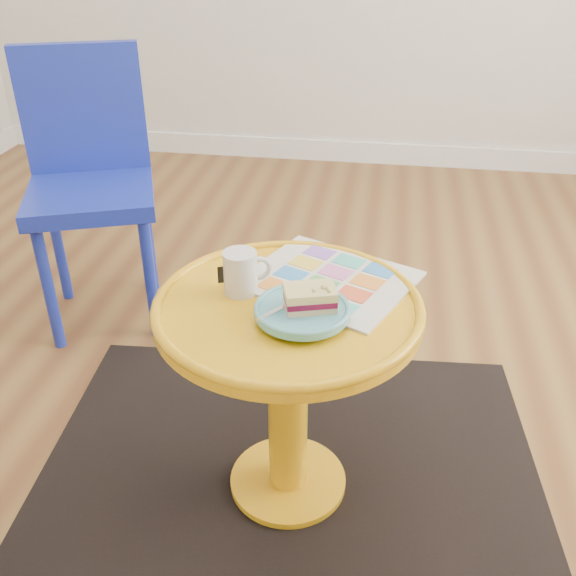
# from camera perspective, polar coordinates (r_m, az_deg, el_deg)

# --- Properties ---
(floor) EXTENTS (4.00, 4.00, 0.00)m
(floor) POSITION_cam_1_polar(r_m,az_deg,el_deg) (2.10, -1.76, -6.87)
(floor) COLOR brown
(floor) RESTS_ON ground
(room_walls) EXTENTS (4.00, 4.00, 4.00)m
(room_walls) POSITION_cam_1_polar(r_m,az_deg,el_deg) (3.19, -16.31, 6.89)
(room_walls) COLOR silver
(room_walls) RESTS_ON ground
(rug) EXTENTS (1.38, 1.19, 0.01)m
(rug) POSITION_cam_1_polar(r_m,az_deg,el_deg) (1.73, 0.00, -16.95)
(rug) COLOR black
(rug) RESTS_ON ground
(side_table) EXTENTS (0.58, 0.58, 0.55)m
(side_table) POSITION_cam_1_polar(r_m,az_deg,el_deg) (1.46, 0.00, -6.57)
(side_table) COLOR #E9A513
(side_table) RESTS_ON ground
(chair) EXTENTS (0.52, 0.52, 0.91)m
(chair) POSITION_cam_1_polar(r_m,az_deg,el_deg) (2.27, -17.24, 9.90)
(chair) COLOR #1A2BAA
(chair) RESTS_ON ground
(newspaper) EXTENTS (0.44, 0.42, 0.01)m
(newspaper) POSITION_cam_1_polar(r_m,az_deg,el_deg) (1.46, 3.65, 0.79)
(newspaper) COLOR silver
(newspaper) RESTS_ON side_table
(mug) EXTENTS (0.10, 0.07, 0.10)m
(mug) POSITION_cam_1_polar(r_m,az_deg,el_deg) (1.40, -4.17, 1.50)
(mug) COLOR silver
(mug) RESTS_ON side_table
(plate) EXTENTS (0.20, 0.20, 0.02)m
(plate) POSITION_cam_1_polar(r_m,az_deg,el_deg) (1.31, 1.27, -2.09)
(plate) COLOR #56A7B6
(plate) RESTS_ON newspaper
(cake_slice) EXTENTS (0.12, 0.10, 0.05)m
(cake_slice) POSITION_cam_1_polar(r_m,az_deg,el_deg) (1.30, 1.97, -0.87)
(cake_slice) COLOR #D3BC8C
(cake_slice) RESTS_ON plate
(fork) EXTENTS (0.10, 0.12, 0.00)m
(fork) POSITION_cam_1_polar(r_m,az_deg,el_deg) (1.31, -0.14, -1.55)
(fork) COLOR silver
(fork) RESTS_ON plate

